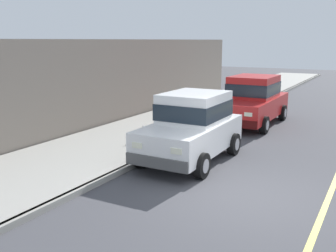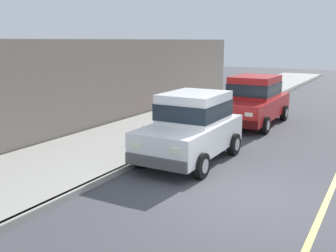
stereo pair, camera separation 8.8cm
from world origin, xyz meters
name	(u,v)px [view 1 (the left image)]	position (x,y,z in m)	size (l,w,h in m)	color
ground_plane	(244,197)	(0.00, 0.00, 0.00)	(80.00, 80.00, 0.00)	#424247
curb	(122,170)	(-3.20, 0.00, 0.07)	(0.16, 64.00, 0.14)	gray
sidewalk	(69,160)	(-5.00, 0.00, 0.07)	(3.60, 64.00, 0.14)	#99968E
lane_centre_line	(323,212)	(1.60, 0.00, 0.00)	(0.12, 57.60, 0.01)	#E0D64C
car_white_hatchback	(192,126)	(-2.15, 1.86, 0.98)	(1.98, 3.81, 1.88)	white
car_red_sedan	(253,100)	(-2.14, 7.39, 0.98)	(2.04, 4.60, 1.92)	red
dog_white	(140,132)	(-4.27, 2.47, 0.43)	(0.24, 0.76, 0.49)	white
fire_hydrant	(190,120)	(-3.65, 4.83, 0.48)	(0.34, 0.24, 0.72)	red
building_facade	(128,80)	(-7.10, 5.92, 1.66)	(0.50, 20.00, 3.33)	slate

